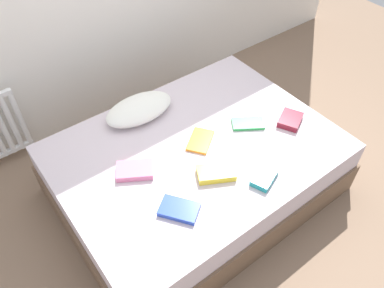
{
  "coord_description": "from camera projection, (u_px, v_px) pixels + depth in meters",
  "views": [
    {
      "loc": [
        -1.16,
        -1.48,
        2.46
      ],
      "look_at": [
        0.0,
        0.05,
        0.48
      ],
      "focal_mm": 35.5,
      "sensor_mm": 36.0,
      "label": 1
    }
  ],
  "objects": [
    {
      "name": "textbook_teal",
      "position": [
        264.0,
        177.0,
        2.48
      ],
      "size": [
        0.23,
        0.19,
        0.04
      ],
      "primitive_type": "cube",
      "rotation": [
        0.0,
        0.0,
        0.37
      ],
      "color": "teal",
      "rests_on": "bed"
    },
    {
      "name": "bed",
      "position": [
        196.0,
        169.0,
        2.89
      ],
      "size": [
        2.0,
        1.5,
        0.5
      ],
      "color": "brown",
      "rests_on": "ground"
    },
    {
      "name": "textbook_pink",
      "position": [
        135.0,
        170.0,
        2.52
      ],
      "size": [
        0.29,
        0.26,
        0.04
      ],
      "primitive_type": "cube",
      "rotation": [
        0.0,
        0.0,
        -0.54
      ],
      "color": "pink",
      "rests_on": "bed"
    },
    {
      "name": "pillow",
      "position": [
        139.0,
        109.0,
        2.89
      ],
      "size": [
        0.55,
        0.31,
        0.14
      ],
      "primitive_type": "ellipsoid",
      "color": "white",
      "rests_on": "bed"
    },
    {
      "name": "ground_plane",
      "position": [
        196.0,
        189.0,
        3.07
      ],
      "size": [
        8.0,
        8.0,
        0.0
      ],
      "primitive_type": "plane",
      "color": "#7F6651"
    },
    {
      "name": "textbook_blue",
      "position": [
        179.0,
        209.0,
        2.31
      ],
      "size": [
        0.26,
        0.28,
        0.03
      ],
      "primitive_type": "cube",
      "rotation": [
        0.0,
        0.0,
        -0.94
      ],
      "color": "#2847B7",
      "rests_on": "bed"
    },
    {
      "name": "textbook_orange",
      "position": [
        200.0,
        141.0,
        2.73
      ],
      "size": [
        0.28,
        0.26,
        0.02
      ],
      "primitive_type": "cube",
      "rotation": [
        0.0,
        0.0,
        0.63
      ],
      "color": "orange",
      "rests_on": "bed"
    },
    {
      "name": "textbook_green",
      "position": [
        248.0,
        124.0,
        2.86
      ],
      "size": [
        0.27,
        0.24,
        0.02
      ],
      "primitive_type": "cube",
      "rotation": [
        0.0,
        0.0,
        -0.58
      ],
      "color": "green",
      "rests_on": "bed"
    },
    {
      "name": "textbook_yellow",
      "position": [
        216.0,
        173.0,
        2.5
      ],
      "size": [
        0.28,
        0.24,
        0.05
      ],
      "primitive_type": "cube",
      "rotation": [
        0.0,
        0.0,
        -0.49
      ],
      "color": "yellow",
      "rests_on": "bed"
    },
    {
      "name": "textbook_maroon",
      "position": [
        290.0,
        120.0,
        2.87
      ],
      "size": [
        0.24,
        0.22,
        0.05
      ],
      "primitive_type": "cube",
      "rotation": [
        0.0,
        0.0,
        0.47
      ],
      "color": "maroon",
      "rests_on": "bed"
    }
  ]
}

